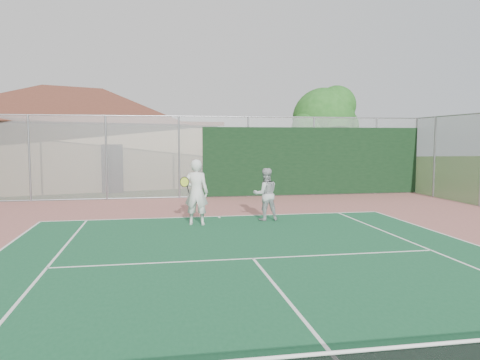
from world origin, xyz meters
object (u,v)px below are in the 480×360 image
Objects in this scene: tree at (325,121)px; player_white_front at (196,193)px; clubhouse at (78,128)px; bleachers at (6,181)px; player_grey_back at (265,195)px.

player_white_front is at bearing -128.98° from tree.
clubhouse reaches higher than tree.
player_white_front reaches higher than bleachers.
bleachers is at bearing -34.56° from player_white_front.
tree is 3.22× the size of player_grey_back.
clubhouse reaches higher than player_grey_back.
player_grey_back reaches higher than bleachers.
clubhouse is 3.13× the size of tree.
player_white_front is at bearing 7.27° from player_grey_back.
player_grey_back is (7.52, -13.01, -2.34)m from clubhouse.
clubhouse is at bearing -63.15° from player_grey_back.
tree is (15.41, -0.74, 2.86)m from bleachers.
bleachers is 1.98× the size of player_grey_back.
player_white_front is at bearing -82.82° from clubhouse.
tree is (12.68, -4.34, 0.28)m from clubhouse.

